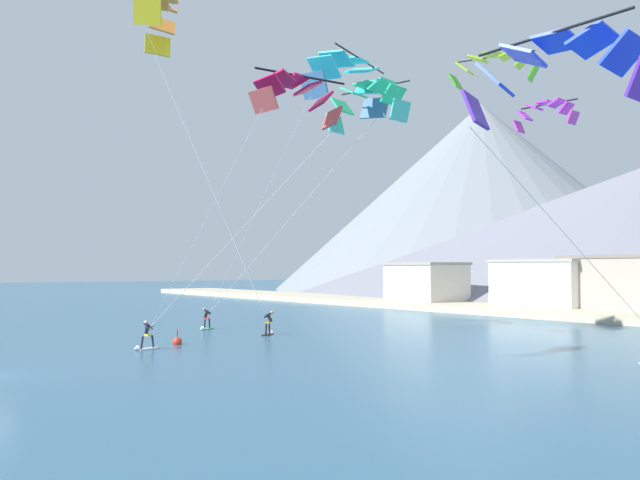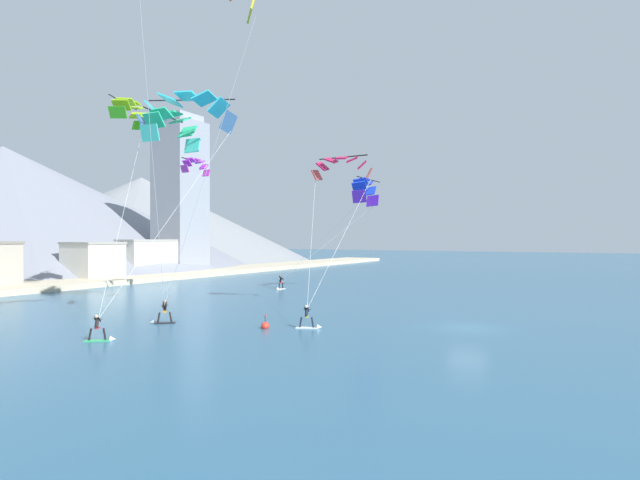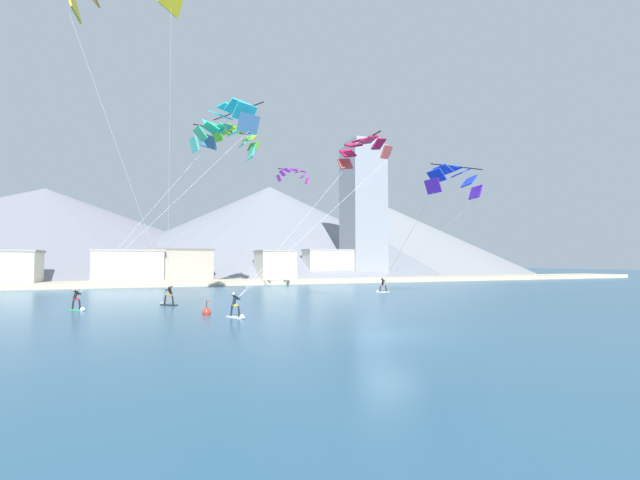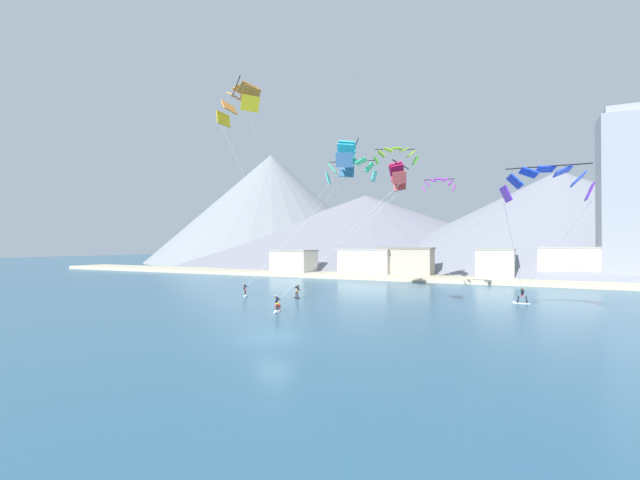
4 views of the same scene
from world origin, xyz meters
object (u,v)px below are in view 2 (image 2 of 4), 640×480
at_px(kitesurfer_mid_center, 280,285).
at_px(parafoil_kite_distant_high_outer, 171,125).
at_px(kitesurfer_far_left, 161,316).
at_px(parafoil_kite_mid_center, 364,189).
at_px(kitesurfer_near_trail, 310,322).
at_px(parafoil_kite_distant_low_drift, 196,165).
at_px(parafoil_kite_near_trail, 342,166).
at_px(parafoil_kite_distant_mid_solo, 130,110).
at_px(kitesurfer_near_lead, 101,333).
at_px(parafoil_kite_near_lead, 187,109).
at_px(race_marker_buoy, 265,326).

height_order(kitesurfer_mid_center, parafoil_kite_distant_high_outer, parafoil_kite_distant_high_outer).
bearing_deg(parafoil_kite_distant_high_outer, kitesurfer_far_left, -139.03).
distance_m(kitesurfer_far_left, parafoil_kite_mid_center, 27.90).
relative_size(kitesurfer_near_trail, parafoil_kite_distant_high_outer, 0.28).
bearing_deg(kitesurfer_mid_center, parafoil_kite_distant_low_drift, 153.90).
distance_m(parafoil_kite_distant_high_outer, parafoil_kite_distant_low_drift, 11.15).
bearing_deg(kitesurfer_far_left, parafoil_kite_near_trail, -26.95).
distance_m(kitesurfer_near_trail, parafoil_kite_distant_mid_solo, 29.66).
height_order(parafoil_kite_distant_low_drift, parafoil_kite_distant_mid_solo, parafoil_kite_distant_mid_solo).
xyz_separation_m(kitesurfer_far_left, parafoil_kite_distant_high_outer, (5.01, 4.35, 14.87)).
height_order(kitesurfer_near_lead, parafoil_kite_distant_low_drift, parafoil_kite_distant_low_drift).
bearing_deg(parafoil_kite_distant_low_drift, parafoil_kite_distant_high_outer, -145.96).
relative_size(kitesurfer_near_lead, kitesurfer_mid_center, 0.93).
distance_m(parafoil_kite_distant_low_drift, parafoil_kite_distant_mid_solo, 8.18).
xyz_separation_m(parafoil_kite_near_lead, parafoil_kite_near_trail, (8.72, -9.73, -4.26)).
bearing_deg(parafoil_kite_distant_high_outer, kitesurfer_near_lead, -151.23).
relative_size(kitesurfer_mid_center, parafoil_kite_distant_low_drift, 0.43).
xyz_separation_m(kitesurfer_mid_center, race_marker_buoy, (-21.18, -13.53, -0.33)).
distance_m(kitesurfer_near_trail, parafoil_kite_near_lead, 20.57).
bearing_deg(kitesurfer_far_left, parafoil_kite_distant_low_drift, 36.64).
relative_size(kitesurfer_near_trail, kitesurfer_mid_center, 1.00).
xyz_separation_m(kitesurfer_near_trail, parafoil_kite_distant_low_drift, (10.61, 20.57, 13.30)).
relative_size(parafoil_kite_mid_center, parafoil_kite_distant_mid_solo, 1.87).
bearing_deg(kitesurfer_far_left, race_marker_buoy, -74.49).
bearing_deg(parafoil_kite_distant_low_drift, kitesurfer_far_left, -143.36).
xyz_separation_m(kitesurfer_near_lead, parafoil_kite_mid_center, (31.42, -2.05, 10.96)).
bearing_deg(kitesurfer_near_trail, parafoil_kite_distant_low_drift, 62.73).
height_order(kitesurfer_near_lead, race_marker_buoy, kitesurfer_near_lead).
bearing_deg(parafoil_kite_near_trail, parafoil_kite_near_lead, 131.84).
bearing_deg(parafoil_kite_near_lead, parafoil_kite_mid_center, -17.67).
bearing_deg(parafoil_kite_distant_mid_solo, parafoil_kite_near_trail, -73.80).
distance_m(kitesurfer_near_trail, kitesurfer_mid_center, 25.45).
relative_size(kitesurfer_near_trail, parafoil_kite_distant_low_drift, 0.43).
height_order(parafoil_kite_near_trail, parafoil_kite_distant_mid_solo, parafoil_kite_distant_mid_solo).
xyz_separation_m(kitesurfer_far_left, race_marker_buoy, (2.07, -7.46, -0.33)).
bearing_deg(parafoil_kite_distant_low_drift, parafoil_kite_distant_mid_solo, 157.28).
bearing_deg(kitesurfer_mid_center, kitesurfer_near_lead, -165.12).
height_order(kitesurfer_near_trail, parafoil_kite_mid_center, parafoil_kite_mid_center).
distance_m(kitesurfer_near_lead, race_marker_buoy, 9.93).
relative_size(parafoil_kite_near_lead, parafoil_kite_distant_mid_solo, 2.75).
height_order(kitesurfer_mid_center, parafoil_kite_distant_low_drift, parafoil_kite_distant_low_drift).
distance_m(kitesurfer_near_trail, parafoil_kite_distant_low_drift, 26.69).
xyz_separation_m(kitesurfer_near_trail, kitesurfer_mid_center, (19.70, 16.12, 0.05)).
bearing_deg(parafoil_kite_near_lead, race_marker_buoy, -106.67).
bearing_deg(kitesurfer_mid_center, parafoil_kite_near_lead, -169.48).
xyz_separation_m(kitesurfer_near_lead, parafoil_kite_near_lead, (11.14, 4.41, 16.06)).
height_order(kitesurfer_near_trail, parafoil_kite_distant_high_outer, parafoil_kite_distant_high_outer).
distance_m(parafoil_kite_near_lead, parafoil_kite_distant_mid_solo, 10.97).
distance_m(kitesurfer_near_lead, kitesurfer_near_trail, 12.69).
height_order(parafoil_kite_near_lead, parafoil_kite_distant_mid_solo, parafoil_kite_distant_mid_solo).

